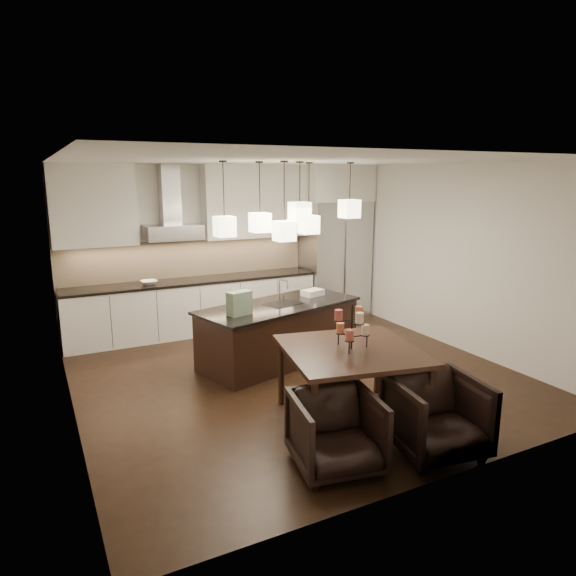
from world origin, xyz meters
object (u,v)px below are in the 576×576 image
refrigerator (335,259)px  dining_table (350,385)px  armchair_right (436,416)px  island_body (279,334)px  armchair_left (336,432)px

refrigerator → dining_table: (-2.19, -3.83, -0.66)m
dining_table → armchair_right: 0.99m
refrigerator → island_body: refrigerator is taller
dining_table → armchair_left: size_ratio=1.78×
refrigerator → armchair_left: refrigerator is taller
refrigerator → armchair_left: 5.40m
armchair_left → refrigerator: bearing=69.1°
island_body → armchair_right: 2.94m
island_body → dining_table: bearing=-109.1°
armchair_left → armchair_right: armchair_right is taller
armchair_left → dining_table: bearing=59.6°
island_body → armchair_right: size_ratio=2.75×
island_body → armchair_left: island_body is taller
island_body → armchair_right: island_body is taller
armchair_right → refrigerator: bearing=79.0°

